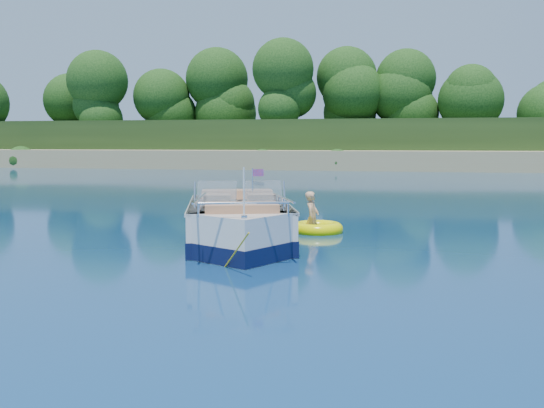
{
  "coord_description": "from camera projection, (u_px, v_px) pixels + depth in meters",
  "views": [
    {
      "loc": [
        3.87,
        -11.3,
        2.25
      ],
      "look_at": [
        1.21,
        1.81,
        0.85
      ],
      "focal_mm": 40.0,
      "sensor_mm": 36.0,
      "label": 1
    }
  ],
  "objects": [
    {
      "name": "shoreline",
      "position": [
        363.0,
        151.0,
        74.07
      ],
      "size": [
        170.0,
        59.0,
        6.0
      ],
      "color": "tan",
      "rests_on": "ground"
    },
    {
      "name": "boy",
      "position": [
        312.0,
        232.0,
        15.07
      ],
      "size": [
        0.39,
        0.74,
        1.39
      ],
      "primitive_type": "imported",
      "rotation": [
        0.0,
        -0.17,
        1.47
      ],
      "color": "tan",
      "rests_on": "ground"
    },
    {
      "name": "tow_tube",
      "position": [
        318.0,
        229.0,
        14.96
      ],
      "size": [
        1.49,
        1.49,
        0.33
      ],
      "rotation": [
        0.0,
        0.0,
        0.21
      ],
      "color": "#FBF800",
      "rests_on": "ground"
    },
    {
      "name": "treeline",
      "position": [
        350.0,
        102.0,
        51.41
      ],
      "size": [
        150.0,
        7.12,
        8.19
      ],
      "color": "black",
      "rests_on": "ground"
    },
    {
      "name": "motorboat",
      "position": [
        239.0,
        227.0,
        13.05
      ],
      "size": [
        3.24,
        5.9,
        2.02
      ],
      "rotation": [
        0.0,
        0.0,
        0.29
      ],
      "color": "silver",
      "rests_on": "ground"
    },
    {
      "name": "ground",
      "position": [
        194.0,
        255.0,
        12.01
      ],
      "size": [
        160.0,
        160.0,
        0.0
      ],
      "primitive_type": "plane",
      "color": "#0A2549",
      "rests_on": "ground"
    }
  ]
}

